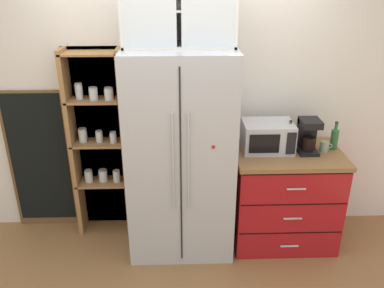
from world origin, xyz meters
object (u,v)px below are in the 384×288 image
Objects in this scene: bottle_amber at (289,137)px; bottle_green at (335,137)px; mug_sage at (325,146)px; chalkboard_menu at (41,161)px; coffee_maker at (308,135)px; refrigerator at (181,154)px; mug_charcoal at (290,149)px; microwave at (268,136)px.

bottle_green is at bearing 3.62° from bottle_amber.
chalkboard_menu is (-2.64, 0.30, -0.26)m from mug_sage.
mug_sage is (0.16, -0.01, -0.11)m from coffee_maker.
mug_sage is (1.28, 0.02, 0.04)m from refrigerator.
chalkboard_menu is (-2.32, 0.33, -0.25)m from mug_charcoal.
mug_charcoal is at bearing -174.90° from mug_sage.
chalkboard_menu is (-2.73, 0.25, -0.32)m from bottle_green.
microwave is at bearing 5.45° from refrigerator.
bottle_amber is at bearing 2.96° from refrigerator.
bottle_green is (0.42, 0.08, 0.07)m from mug_charcoal.
microwave is at bearing -179.78° from bottle_green.
bottle_green is 0.18× the size of chalkboard_menu.
microwave is 0.19m from bottle_amber.
chalkboard_menu is (-2.48, 0.30, -0.37)m from coffee_maker.
coffee_maker is at bearing 1.63° from refrigerator.
chalkboard_menu reaches higher than mug_sage.
chalkboard_menu is at bearing 173.19° from coffee_maker.
bottle_green reaches higher than mug_sage.
mug_charcoal is at bearing -167.02° from coffee_maker.
coffee_maker is 1.08× the size of bottle_amber.
mug_charcoal is 0.08× the size of chalkboard_menu.
bottle_green is at bearing 9.69° from coffee_maker.
chalkboard_menu is (-1.35, 0.33, -0.21)m from refrigerator.
mug_sage is at bearing 1.07° from refrigerator.
refrigerator is 16.48× the size of mug_charcoal.
mug_charcoal is (0.96, -0.00, 0.04)m from refrigerator.
mug_charcoal is at bearing -8.14° from chalkboard_menu.
coffee_maker reaches higher than bottle_green.
refrigerator is 16.74× the size of mug_sage.
mug_sage is 0.33m from bottle_amber.
microwave is at bearing 174.38° from mug_sage.
refrigerator is 1.39m from bottle_green.
mug_charcoal is (-0.16, -0.04, -0.11)m from coffee_maker.
refrigerator is 1.28m from mug_sage.
microwave is (0.77, 0.07, 0.13)m from refrigerator.
microwave reaches higher than mug_sage.
bottle_green is at bearing 27.79° from mug_sage.
chalkboard_menu is at bearing 173.44° from mug_sage.
microwave and bottle_green have the same top height.
microwave is at bearing 173.08° from coffee_maker.
mug_sage is (0.51, -0.05, -0.08)m from microwave.
refrigerator is 6.46× the size of bottle_amber.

